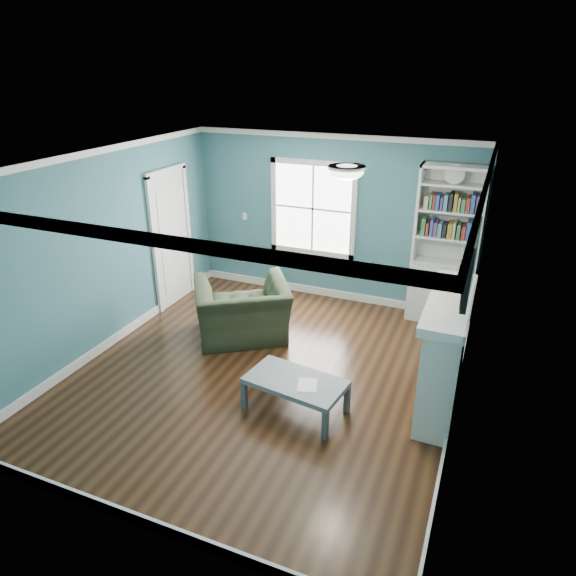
% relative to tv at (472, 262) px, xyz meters
% --- Properties ---
extents(floor, '(5.00, 5.00, 0.00)m').
position_rel_tv_xyz_m(floor, '(-2.20, -0.20, -1.72)').
color(floor, black).
rests_on(floor, ground).
extents(room_walls, '(5.00, 5.00, 5.00)m').
position_rel_tv_xyz_m(room_walls, '(-2.20, -0.20, -0.14)').
color(room_walls, '#3A747C').
rests_on(room_walls, ground).
extents(trim, '(4.50, 5.00, 2.60)m').
position_rel_tv_xyz_m(trim, '(-2.20, -0.20, -0.49)').
color(trim, white).
rests_on(trim, ground).
extents(window, '(1.40, 0.06, 1.50)m').
position_rel_tv_xyz_m(window, '(-2.50, 2.29, -0.27)').
color(window, white).
rests_on(window, room_walls).
extents(bookshelf, '(0.90, 0.35, 2.31)m').
position_rel_tv_xyz_m(bookshelf, '(-0.43, 2.10, -0.80)').
color(bookshelf, silver).
rests_on(bookshelf, ground).
extents(fireplace, '(0.44, 1.58, 1.30)m').
position_rel_tv_xyz_m(fireplace, '(-0.12, 0.00, -1.09)').
color(fireplace, black).
rests_on(fireplace, ground).
extents(tv, '(0.06, 1.10, 0.65)m').
position_rel_tv_xyz_m(tv, '(0.00, 0.00, 0.00)').
color(tv, black).
rests_on(tv, fireplace).
extents(door, '(0.12, 0.98, 2.17)m').
position_rel_tv_xyz_m(door, '(-4.42, 1.20, -0.65)').
color(door, silver).
rests_on(door, ground).
extents(ceiling_fixture, '(0.38, 0.38, 0.15)m').
position_rel_tv_xyz_m(ceiling_fixture, '(-1.30, -0.10, 0.82)').
color(ceiling_fixture, white).
rests_on(ceiling_fixture, room_walls).
extents(light_switch, '(0.08, 0.01, 0.12)m').
position_rel_tv_xyz_m(light_switch, '(-3.70, 2.28, -0.52)').
color(light_switch, white).
rests_on(light_switch, room_walls).
extents(recliner, '(1.48, 1.36, 1.09)m').
position_rel_tv_xyz_m(recliner, '(-2.88, 0.52, -1.18)').
color(recliner, black).
rests_on(recliner, ground).
extents(coffee_table, '(1.14, 0.73, 0.39)m').
position_rel_tv_xyz_m(coffee_table, '(-1.59, -0.74, -1.39)').
color(coffee_table, '#464D54').
rests_on(coffee_table, ground).
extents(paper_sheet, '(0.27, 0.31, 0.00)m').
position_rel_tv_xyz_m(paper_sheet, '(-1.43, -0.78, -1.33)').
color(paper_sheet, white).
rests_on(paper_sheet, coffee_table).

